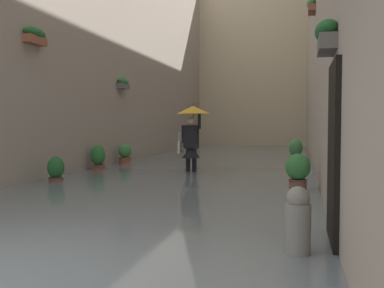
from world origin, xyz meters
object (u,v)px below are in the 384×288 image
person_wading (192,128)px  potted_plant_near_left (298,173)px  potted_plant_far_right (98,160)px  potted_plant_far_left (296,150)px  potted_plant_near_right (125,156)px  mooring_bollard (298,230)px  potted_plant_mid_right (56,172)px

person_wading → potted_plant_near_left: (-2.82, 2.68, -0.87)m
potted_plant_far_right → potted_plant_far_left: potted_plant_far_left is taller
potted_plant_near_left → potted_plant_near_right: (5.55, -4.58, -0.08)m
person_wading → mooring_bollard: bearing=111.7°
person_wading → potted_plant_near_left: person_wading is taller
potted_plant_mid_right → potted_plant_near_right: potted_plant_near_right is taller
potted_plant_near_left → potted_plant_mid_right: potted_plant_near_left is taller
potted_plant_near_right → mooring_bollard: (-5.57, 9.01, -0.01)m
potted_plant_near_left → potted_plant_mid_right: 5.36m
potted_plant_near_right → potted_plant_far_right: bearing=88.5°
potted_plant_mid_right → potted_plant_near_right: (0.20, -4.59, 0.04)m
person_wading → potted_plant_near_right: size_ratio=2.44×
potted_plant_near_left → potted_plant_far_left: bearing=-89.2°
potted_plant_far_left → potted_plant_far_right: bearing=44.1°
potted_plant_near_left → potted_plant_far_right: bearing=-25.5°
potted_plant_far_right → potted_plant_far_left: (-5.49, -5.32, 0.03)m
person_wading → potted_plant_far_left: 6.04m
potted_plant_far_right → potted_plant_near_left: bearing=154.5°
mooring_bollard → potted_plant_mid_right: bearing=-39.4°
potted_plant_near_left → mooring_bollard: (-0.02, 4.44, -0.09)m
potted_plant_far_left → potted_plant_near_left: bearing=90.8°
mooring_bollard → potted_plant_near_left: bearing=-89.8°
potted_plant_near_left → potted_plant_mid_right: bearing=0.2°
person_wading → potted_plant_near_right: (2.73, -1.90, -0.95)m
potted_plant_near_left → potted_plant_far_left: (0.11, -8.00, -0.03)m
potted_plant_far_left → mooring_bollard: potted_plant_far_left is taller
potted_plant_near_right → mooring_bollard: 10.60m
potted_plant_far_right → mooring_bollard: bearing=128.3°
potted_plant_near_right → mooring_bollard: mooring_bollard is taller
potted_plant_near_right → mooring_bollard: bearing=121.7°
potted_plant_mid_right → potted_plant_near_right: bearing=-87.5°
person_wading → potted_plant_far_left: person_wading is taller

